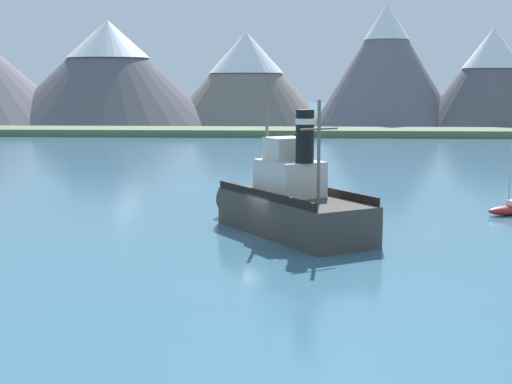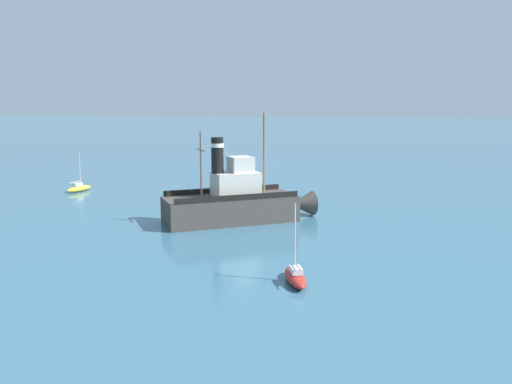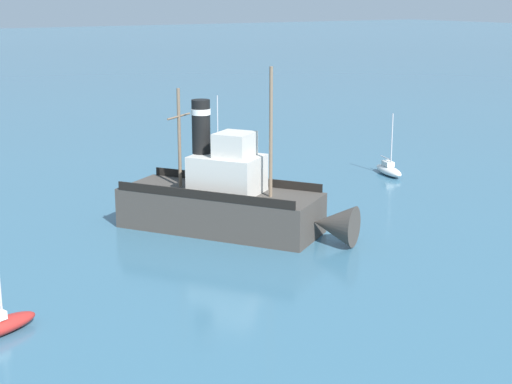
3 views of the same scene
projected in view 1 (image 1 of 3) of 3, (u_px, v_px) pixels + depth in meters
ground_plane at (264, 236)px, 48.26m from camera, size 600.00×600.00×0.00m
mountain_ridge at (296, 64)px, 160.18m from camera, size 188.17×58.15×32.54m
shoreline_strip at (289, 132)px, 136.81m from camera, size 240.00×12.00×1.20m
old_tugboat at (288, 204)px, 49.03m from camera, size 10.64×13.93×9.90m
sailboat_red at (512, 209)px, 55.79m from camera, size 3.95×2.31×4.90m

